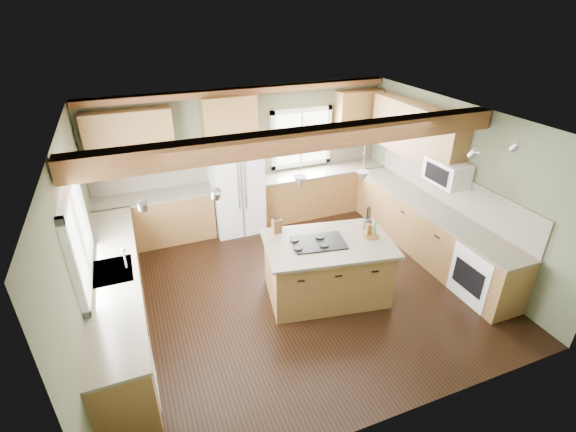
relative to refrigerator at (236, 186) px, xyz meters
name	(u,v)px	position (x,y,z in m)	size (l,w,h in m)	color
floor	(294,286)	(0.30, -2.12, -0.90)	(5.60, 5.60, 0.00)	black
ceiling	(296,122)	(0.30, -2.12, 1.70)	(5.60, 5.60, 0.00)	silver
wall_back	(245,157)	(0.30, 0.38, 0.40)	(5.60, 5.60, 0.00)	#4B533B
wall_left	(79,252)	(-2.50, -2.12, 0.40)	(5.00, 5.00, 0.00)	#4B533B
wall_right	(453,184)	(3.10, -2.12, 0.40)	(5.00, 5.00, 0.00)	#4B533B
ceiling_beam	(306,139)	(0.30, -2.46, 1.57)	(5.55, 0.26, 0.26)	#552E18
soffit_trim	(243,91)	(0.30, 0.28, 1.64)	(5.55, 0.20, 0.10)	#552E18
backsplash_back	(245,161)	(0.30, 0.36, 0.31)	(5.58, 0.03, 0.58)	brown
backsplash_right	(449,188)	(3.08, -2.07, 0.31)	(0.03, 3.70, 0.58)	brown
base_cab_back_left	(157,219)	(-1.49, 0.08, -0.46)	(2.02, 0.60, 0.88)	brown
counter_back_left	(153,196)	(-1.49, 0.08, 0.00)	(2.06, 0.64, 0.04)	brown
base_cab_back_right	(321,192)	(1.79, 0.08, -0.46)	(2.62, 0.60, 0.88)	brown
counter_back_right	(321,171)	(1.79, 0.08, 0.00)	(2.66, 0.64, 0.04)	brown
base_cab_left	(119,300)	(-2.20, -2.07, -0.46)	(0.60, 3.70, 0.88)	brown
counter_left	(112,272)	(-2.20, -2.07, 0.00)	(0.64, 3.74, 0.04)	brown
base_cab_right	(428,231)	(2.80, -2.07, -0.46)	(0.60, 3.70, 0.88)	brown
counter_right	(432,207)	(2.80, -2.07, 0.00)	(0.64, 3.74, 0.04)	brown
upper_cab_back_left	(130,138)	(-1.69, 0.21, 1.05)	(1.40, 0.35, 0.90)	brown
upper_cab_over_fridge	(229,116)	(0.00, 0.21, 1.25)	(0.96, 0.35, 0.70)	brown
upper_cab_right	(416,131)	(2.92, -1.22, 1.05)	(0.35, 2.20, 0.90)	brown
upper_cab_back_corner	(358,114)	(2.60, 0.21, 1.05)	(0.90, 0.35, 0.90)	brown
window_left	(76,232)	(-2.48, -2.07, 0.65)	(0.04, 1.60, 1.05)	white
window_back	(301,137)	(1.45, 0.36, 0.65)	(1.10, 0.04, 1.00)	white
sink	(112,272)	(-2.20, -2.07, 0.01)	(0.50, 0.65, 0.03)	#262628
faucet	(125,259)	(-2.02, -2.07, 0.15)	(0.02, 0.02, 0.28)	#B2B2B7
dishwasher	(124,374)	(-2.19, -3.37, -0.47)	(0.60, 0.60, 0.84)	white
oven	(484,273)	(2.79, -3.37, -0.47)	(0.60, 0.72, 0.84)	white
microwave	(447,172)	(2.88, -2.17, 0.65)	(0.40, 0.70, 0.38)	white
pendant_left	(300,182)	(0.26, -2.39, 0.98)	(0.18, 0.18, 0.16)	#B2B2B7
pendant_right	(362,177)	(1.09, -2.53, 0.98)	(0.18, 0.18, 0.16)	#B2B2B7
refrigerator	(236,186)	(0.00, 0.00, 0.00)	(0.90, 0.74, 1.80)	white
island	(327,270)	(0.68, -2.46, -0.46)	(1.70, 1.04, 0.88)	olive
island_top	(328,243)	(0.68, -2.46, 0.00)	(1.81, 1.15, 0.04)	brown
cooktop	(319,242)	(0.54, -2.43, 0.03)	(0.74, 0.49, 0.02)	black
knife_block	(277,226)	(0.09, -1.94, 0.13)	(0.13, 0.10, 0.22)	brown
utensil_crock	(368,224)	(1.39, -2.33, 0.10)	(0.12, 0.12, 0.16)	#3D3631
bottle_tray	(371,229)	(1.33, -2.54, 0.13)	(0.24, 0.24, 0.22)	brown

